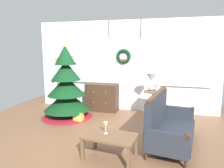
{
  "coord_description": "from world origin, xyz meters",
  "views": [
    {
      "loc": [
        1.18,
        -3.7,
        1.74
      ],
      "look_at": [
        0.05,
        0.55,
        1.0
      ],
      "focal_mm": 33.03,
      "sensor_mm": 36.0,
      "label": 1
    }
  ],
  "objects_px": {
    "christmas_tree": "(66,90)",
    "flower_vase": "(158,87)",
    "settee_sofa": "(167,124)",
    "coffee_table": "(110,139)",
    "side_table": "(153,99)",
    "gift_box": "(79,117)",
    "wine_glass": "(106,125)",
    "table_lamp": "(151,79)",
    "dresser_cabinet": "(102,97)"
  },
  "relations": [
    {
      "from": "christmas_tree",
      "to": "flower_vase",
      "type": "xyz_separation_m",
      "value": [
        2.26,
        0.33,
        0.12
      ]
    },
    {
      "from": "settee_sofa",
      "to": "coffee_table",
      "type": "relative_size",
      "value": 1.9
    },
    {
      "from": "side_table",
      "to": "gift_box",
      "type": "distance_m",
      "value": 1.89
    },
    {
      "from": "wine_glass",
      "to": "table_lamp",
      "type": "bearing_deg",
      "value": 74.65
    },
    {
      "from": "side_table",
      "to": "gift_box",
      "type": "height_order",
      "value": "side_table"
    },
    {
      "from": "flower_vase",
      "to": "wine_glass",
      "type": "height_order",
      "value": "flower_vase"
    },
    {
      "from": "christmas_tree",
      "to": "table_lamp",
      "type": "xyz_separation_m",
      "value": [
        2.1,
        0.43,
        0.29
      ]
    },
    {
      "from": "settee_sofa",
      "to": "coffee_table",
      "type": "distance_m",
      "value": 1.18
    },
    {
      "from": "christmas_tree",
      "to": "settee_sofa",
      "type": "height_order",
      "value": "christmas_tree"
    },
    {
      "from": "coffee_table",
      "to": "dresser_cabinet",
      "type": "bearing_deg",
      "value": 110.34
    },
    {
      "from": "christmas_tree",
      "to": "coffee_table",
      "type": "xyz_separation_m",
      "value": [
        1.62,
        -1.69,
        -0.4
      ]
    },
    {
      "from": "table_lamp",
      "to": "coffee_table",
      "type": "relative_size",
      "value": 0.49
    },
    {
      "from": "wine_glass",
      "to": "gift_box",
      "type": "height_order",
      "value": "wine_glass"
    },
    {
      "from": "dresser_cabinet",
      "to": "wine_glass",
      "type": "bearing_deg",
      "value": -71.08
    },
    {
      "from": "wine_glass",
      "to": "coffee_table",
      "type": "bearing_deg",
      "value": -30.44
    },
    {
      "from": "dresser_cabinet",
      "to": "coffee_table",
      "type": "height_order",
      "value": "dresser_cabinet"
    },
    {
      "from": "wine_glass",
      "to": "gift_box",
      "type": "relative_size",
      "value": 0.9
    },
    {
      "from": "dresser_cabinet",
      "to": "settee_sofa",
      "type": "relative_size",
      "value": 0.53
    },
    {
      "from": "flower_vase",
      "to": "christmas_tree",
      "type": "bearing_deg",
      "value": -171.78
    },
    {
      "from": "table_lamp",
      "to": "dresser_cabinet",
      "type": "bearing_deg",
      "value": 165.02
    },
    {
      "from": "dresser_cabinet",
      "to": "flower_vase",
      "type": "xyz_separation_m",
      "value": [
        1.56,
        -0.48,
        0.45
      ]
    },
    {
      "from": "dresser_cabinet",
      "to": "coffee_table",
      "type": "relative_size",
      "value": 1.01
    },
    {
      "from": "dresser_cabinet",
      "to": "table_lamp",
      "type": "distance_m",
      "value": 1.58
    },
    {
      "from": "coffee_table",
      "to": "gift_box",
      "type": "distance_m",
      "value": 1.93
    },
    {
      "from": "wine_glass",
      "to": "christmas_tree",
      "type": "bearing_deg",
      "value": 133.2
    },
    {
      "from": "side_table",
      "to": "wine_glass",
      "type": "distance_m",
      "value": 2.12
    },
    {
      "from": "side_table",
      "to": "table_lamp",
      "type": "distance_m",
      "value": 0.5
    },
    {
      "from": "side_table",
      "to": "table_lamp",
      "type": "relative_size",
      "value": 1.65
    },
    {
      "from": "table_lamp",
      "to": "flower_vase",
      "type": "xyz_separation_m",
      "value": [
        0.16,
        -0.1,
        -0.17
      ]
    },
    {
      "from": "christmas_tree",
      "to": "wine_glass",
      "type": "relative_size",
      "value": 9.91
    },
    {
      "from": "settee_sofa",
      "to": "coffee_table",
      "type": "xyz_separation_m",
      "value": [
        -0.88,
        -0.79,
        -0.05
      ]
    },
    {
      "from": "settee_sofa",
      "to": "side_table",
      "type": "distance_m",
      "value": 1.34
    },
    {
      "from": "side_table",
      "to": "wine_glass",
      "type": "height_order",
      "value": "side_table"
    },
    {
      "from": "coffee_table",
      "to": "wine_glass",
      "type": "relative_size",
      "value": 4.59
    },
    {
      "from": "side_table",
      "to": "wine_glass",
      "type": "relative_size",
      "value": 3.73
    },
    {
      "from": "christmas_tree",
      "to": "dresser_cabinet",
      "type": "height_order",
      "value": "christmas_tree"
    },
    {
      "from": "settee_sofa",
      "to": "wine_glass",
      "type": "xyz_separation_m",
      "value": [
        -0.96,
        -0.73,
        0.15
      ]
    },
    {
      "from": "christmas_tree",
      "to": "flower_vase",
      "type": "bearing_deg",
      "value": 8.22
    },
    {
      "from": "settee_sofa",
      "to": "side_table",
      "type": "bearing_deg",
      "value": 104.66
    },
    {
      "from": "side_table",
      "to": "flower_vase",
      "type": "xyz_separation_m",
      "value": [
        0.1,
        -0.06,
        0.33
      ]
    },
    {
      "from": "side_table",
      "to": "dresser_cabinet",
      "type": "bearing_deg",
      "value": 164.14
    },
    {
      "from": "dresser_cabinet",
      "to": "side_table",
      "type": "distance_m",
      "value": 1.52
    },
    {
      "from": "settee_sofa",
      "to": "wine_glass",
      "type": "distance_m",
      "value": 1.22
    },
    {
      "from": "table_lamp",
      "to": "wine_glass",
      "type": "relative_size",
      "value": 2.26
    },
    {
      "from": "side_table",
      "to": "gift_box",
      "type": "relative_size",
      "value": 3.35
    },
    {
      "from": "christmas_tree",
      "to": "wine_glass",
      "type": "bearing_deg",
      "value": -46.8
    },
    {
      "from": "table_lamp",
      "to": "settee_sofa",
      "type": "bearing_deg",
      "value": -73.35
    },
    {
      "from": "settee_sofa",
      "to": "dresser_cabinet",
      "type": "bearing_deg",
      "value": 136.57
    },
    {
      "from": "side_table",
      "to": "christmas_tree",
      "type": "bearing_deg",
      "value": -169.86
    },
    {
      "from": "dresser_cabinet",
      "to": "settee_sofa",
      "type": "height_order",
      "value": "settee_sofa"
    }
  ]
}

